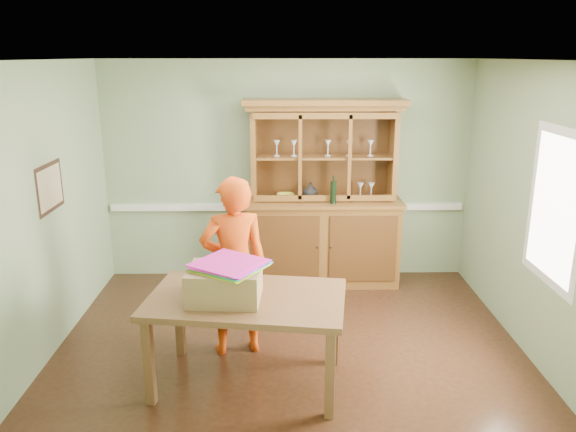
{
  "coord_description": "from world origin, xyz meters",
  "views": [
    {
      "loc": [
        -0.08,
        -4.83,
        2.74
      ],
      "look_at": [
        -0.01,
        0.4,
        1.24
      ],
      "focal_mm": 35.0,
      "sensor_mm": 36.0,
      "label": 1
    }
  ],
  "objects_px": {
    "dining_table": "(247,307)",
    "person": "(234,267)",
    "china_hutch": "(323,221)",
    "cardboard_box": "(224,284)"
  },
  "relations": [
    {
      "from": "china_hutch",
      "to": "dining_table",
      "type": "bearing_deg",
      "value": -109.41
    },
    {
      "from": "cardboard_box",
      "to": "dining_table",
      "type": "bearing_deg",
      "value": 16.56
    },
    {
      "from": "dining_table",
      "to": "person",
      "type": "xyz_separation_m",
      "value": [
        -0.14,
        0.56,
        0.14
      ]
    },
    {
      "from": "china_hutch",
      "to": "cardboard_box",
      "type": "xyz_separation_m",
      "value": [
        -0.98,
        -2.33,
        0.16
      ]
    },
    {
      "from": "dining_table",
      "to": "person",
      "type": "height_order",
      "value": "person"
    },
    {
      "from": "cardboard_box",
      "to": "person",
      "type": "xyz_separation_m",
      "value": [
        0.03,
        0.61,
        -0.09
      ]
    },
    {
      "from": "dining_table",
      "to": "person",
      "type": "relative_size",
      "value": 1.02
    },
    {
      "from": "dining_table",
      "to": "cardboard_box",
      "type": "xyz_separation_m",
      "value": [
        -0.17,
        -0.05,
        0.23
      ]
    },
    {
      "from": "china_hutch",
      "to": "cardboard_box",
      "type": "height_order",
      "value": "china_hutch"
    },
    {
      "from": "china_hutch",
      "to": "dining_table",
      "type": "height_order",
      "value": "china_hutch"
    }
  ]
}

